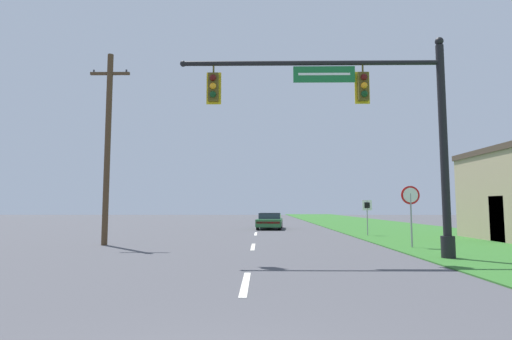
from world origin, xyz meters
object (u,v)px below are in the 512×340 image
(stop_sign, at_px, (411,202))
(utility_pole_near, at_px, (108,144))
(signal_mast, at_px, (376,123))
(route_sign_post, at_px, (367,209))
(car_ahead, at_px, (270,221))

(stop_sign, xyz_separation_m, utility_pole_near, (-13.09, 1.12, 2.62))
(signal_mast, xyz_separation_m, route_sign_post, (2.33, 10.31, -2.95))
(car_ahead, bearing_deg, route_sign_post, -52.49)
(route_sign_post, bearing_deg, signal_mast, -102.75)
(signal_mast, xyz_separation_m, utility_pole_near, (-10.77, 4.53, 0.01))
(signal_mast, distance_m, utility_pole_near, 11.69)
(stop_sign, relative_size, route_sign_post, 1.23)
(signal_mast, height_order, utility_pole_near, utility_pole_near)
(stop_sign, bearing_deg, car_ahead, 111.36)
(car_ahead, relative_size, stop_sign, 1.87)
(route_sign_post, distance_m, utility_pole_near, 14.62)
(signal_mast, xyz_separation_m, stop_sign, (2.31, 3.42, -2.61))
(car_ahead, bearing_deg, stop_sign, -68.64)
(car_ahead, relative_size, route_sign_post, 2.31)
(car_ahead, distance_m, route_sign_post, 9.12)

